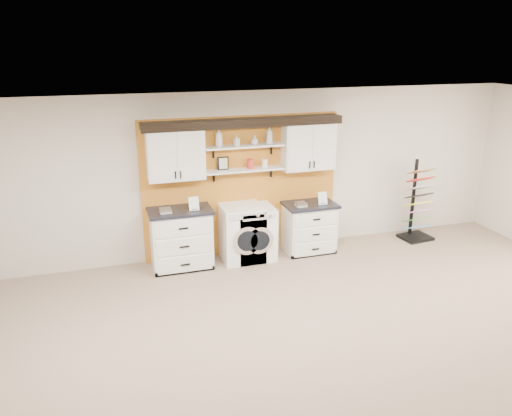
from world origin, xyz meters
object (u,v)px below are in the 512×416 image
object	(u,v)px
base_cabinet_right	(309,227)
base_cabinet_left	(181,238)
washer	(242,233)
sample_rack	(417,214)
dryer	(254,233)

from	to	relation	value
base_cabinet_right	base_cabinet_left	bearing A→B (deg)	-180.00
base_cabinet_left	base_cabinet_right	world-z (taller)	base_cabinet_left
base_cabinet_right	washer	distance (m)	1.23
base_cabinet_left	sample_rack	xyz separation A→B (m)	(4.42, -0.06, -0.00)
base_cabinet_right	washer	size ratio (longest dim) A/B	0.94
washer	sample_rack	size ratio (longest dim) A/B	0.64
dryer	sample_rack	bearing A→B (deg)	-1.10
dryer	base_cabinet_right	bearing A→B (deg)	0.19
base_cabinet_right	dryer	xyz separation A→B (m)	(-1.02, -0.00, 0.02)
base_cabinet_left	washer	distance (m)	1.03
dryer	base_cabinet_left	bearing A→B (deg)	179.85
washer	sample_rack	world-z (taller)	sample_rack
base_cabinet_left	base_cabinet_right	xyz separation A→B (m)	(2.26, 0.00, -0.06)
base_cabinet_left	dryer	xyz separation A→B (m)	(1.24, -0.00, -0.04)
washer	dryer	xyz separation A→B (m)	(0.21, -0.00, -0.02)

